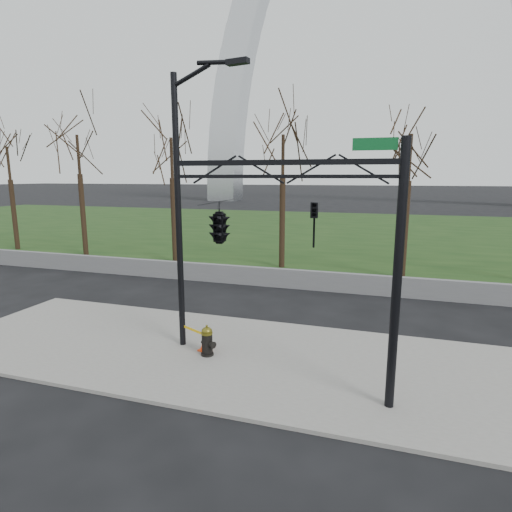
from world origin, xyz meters
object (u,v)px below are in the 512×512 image
(fire_hydrant, at_px, (207,341))
(traffic_signal_mast, at_px, (251,223))
(traffic_cone, at_px, (205,340))
(street_light, at_px, (184,194))

(fire_hydrant, distance_m, traffic_signal_mast, 4.27)
(traffic_cone, distance_m, traffic_signal_mast, 4.55)
(fire_hydrant, xyz_separation_m, street_light, (-0.84, 0.48, 4.18))
(fire_hydrant, bearing_deg, traffic_cone, 152.54)
(traffic_cone, bearing_deg, traffic_signal_mast, -39.53)
(fire_hydrant, height_order, traffic_signal_mast, traffic_signal_mast)
(fire_hydrant, relative_size, street_light, 0.11)
(fire_hydrant, height_order, street_light, street_light)
(traffic_cone, bearing_deg, street_light, 162.25)
(fire_hydrant, distance_m, traffic_cone, 0.37)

